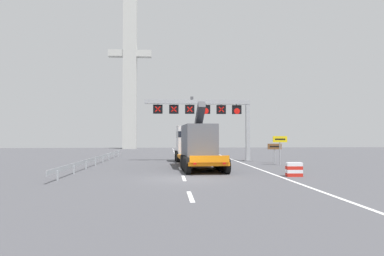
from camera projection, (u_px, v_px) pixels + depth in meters
ground at (184, 179)px, 20.18m from camera, size 112.00×112.00×0.00m
lane_markings at (176, 157)px, 42.22m from camera, size 0.20×58.80×0.01m
edge_line_right at (241, 163)px, 32.59m from camera, size 0.20×63.00×0.01m
overhead_lane_gantry at (210, 111)px, 34.64m from camera, size 11.25×0.90×6.73m
heavy_haul_truck_orange at (195, 143)px, 29.99m from camera, size 3.54×14.15×5.30m
exit_sign_yellow at (280, 144)px, 29.56m from camera, size 1.30×0.15×2.61m
tourist_info_sign_brown at (275, 149)px, 31.76m from camera, size 1.35×0.15×1.89m
crash_barrier_striped at (294, 170)px, 21.36m from camera, size 1.02×0.55×0.90m
guardrail_left at (99, 158)px, 31.04m from camera, size 0.13×26.81×0.76m
bridge_pylon_distant at (130, 70)px, 69.90m from camera, size 9.00×2.00×32.36m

